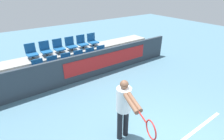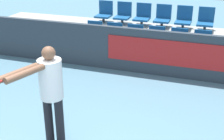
# 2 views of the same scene
# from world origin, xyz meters

# --- Properties ---
(barrier_wall) EXTENTS (9.19, 0.14, 1.07)m
(barrier_wall) POSITION_xyz_m (0.04, 4.45, 0.54)
(barrier_wall) COLOR #2D3842
(barrier_wall) RESTS_ON ground
(bleacher_tier_front) EXTENTS (8.79, 0.87, 0.39)m
(bleacher_tier_front) POSITION_xyz_m (0.00, 4.97, 0.19)
(bleacher_tier_front) COLOR #9E9E99
(bleacher_tier_front) RESTS_ON ground
(bleacher_tier_middle) EXTENTS (8.79, 0.87, 0.77)m
(bleacher_tier_middle) POSITION_xyz_m (0.00, 5.83, 0.39)
(bleacher_tier_middle) COLOR #9E9E99
(bleacher_tier_middle) RESTS_ON ground
(stadium_chair_0) EXTENTS (0.41, 0.46, 0.58)m
(stadium_chair_0) POSITION_xyz_m (-1.39, 5.09, 0.64)
(stadium_chair_0) COLOR #333333
(stadium_chair_0) RESTS_ON bleacher_tier_front
(stadium_chair_1) EXTENTS (0.41, 0.46, 0.58)m
(stadium_chair_1) POSITION_xyz_m (-0.83, 5.09, 0.64)
(stadium_chair_1) COLOR #333333
(stadium_chair_1) RESTS_ON bleacher_tier_front
(stadium_chair_2) EXTENTS (0.41, 0.46, 0.58)m
(stadium_chair_2) POSITION_xyz_m (-0.28, 5.09, 0.64)
(stadium_chair_2) COLOR #333333
(stadium_chair_2) RESTS_ON bleacher_tier_front
(stadium_chair_3) EXTENTS (0.41, 0.46, 0.58)m
(stadium_chair_3) POSITION_xyz_m (0.28, 5.09, 0.64)
(stadium_chair_3) COLOR #333333
(stadium_chair_3) RESTS_ON bleacher_tier_front
(stadium_chair_4) EXTENTS (0.41, 0.46, 0.58)m
(stadium_chair_4) POSITION_xyz_m (0.83, 5.09, 0.64)
(stadium_chair_4) COLOR #333333
(stadium_chair_4) RESTS_ON bleacher_tier_front
(stadium_chair_5) EXTENTS (0.41, 0.46, 0.58)m
(stadium_chair_5) POSITION_xyz_m (1.39, 5.09, 0.64)
(stadium_chair_5) COLOR #333333
(stadium_chair_5) RESTS_ON bleacher_tier_front
(stadium_chair_6) EXTENTS (0.41, 0.46, 0.58)m
(stadium_chair_6) POSITION_xyz_m (-1.39, 5.96, 1.02)
(stadium_chair_6) COLOR #333333
(stadium_chair_6) RESTS_ON bleacher_tier_middle
(stadium_chair_7) EXTENTS (0.41, 0.46, 0.58)m
(stadium_chair_7) POSITION_xyz_m (-0.83, 5.96, 1.02)
(stadium_chair_7) COLOR #333333
(stadium_chair_7) RESTS_ON bleacher_tier_middle
(stadium_chair_8) EXTENTS (0.41, 0.46, 0.58)m
(stadium_chair_8) POSITION_xyz_m (-0.28, 5.96, 1.02)
(stadium_chair_8) COLOR #333333
(stadium_chair_8) RESTS_ON bleacher_tier_middle
(stadium_chair_9) EXTENTS (0.41, 0.46, 0.58)m
(stadium_chair_9) POSITION_xyz_m (0.28, 5.96, 1.02)
(stadium_chair_9) COLOR #333333
(stadium_chair_9) RESTS_ON bleacher_tier_middle
(stadium_chair_10) EXTENTS (0.41, 0.46, 0.58)m
(stadium_chair_10) POSITION_xyz_m (0.83, 5.96, 1.02)
(stadium_chair_10) COLOR #333333
(stadium_chair_10) RESTS_ON bleacher_tier_middle
(stadium_chair_11) EXTENTS (0.41, 0.46, 0.58)m
(stadium_chair_11) POSITION_xyz_m (1.39, 5.96, 1.02)
(stadium_chair_11) COLOR #333333
(stadium_chair_11) RESTS_ON bleacher_tier_middle
(tennis_player) EXTENTS (0.61, 1.48, 1.62)m
(tennis_player) POSITION_xyz_m (-0.50, 1.18, 1.01)
(tennis_player) COLOR black
(tennis_player) RESTS_ON ground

